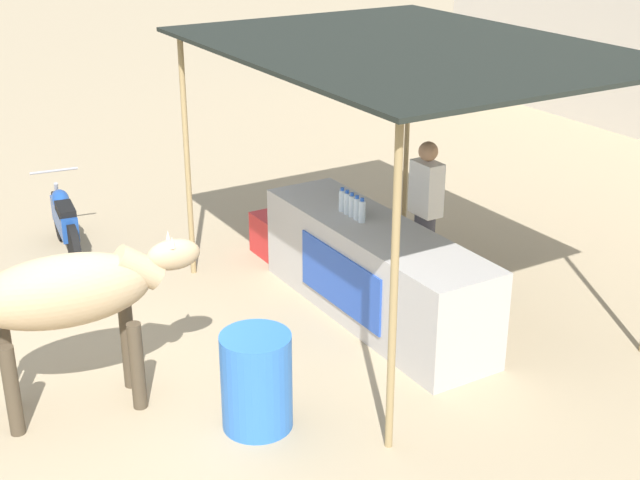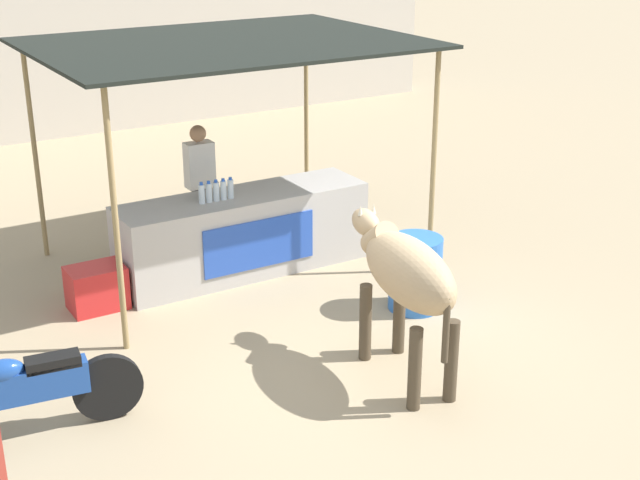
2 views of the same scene
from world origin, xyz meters
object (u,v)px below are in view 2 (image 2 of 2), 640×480
object	(u,v)px
stall_counter	(244,233)
cow	(406,274)
vendor_behind_counter	(201,189)
water_barrel	(415,273)
motorcycle_parked	(30,389)
cooler_box	(97,288)

from	to	relation	value
stall_counter	cow	bearing A→B (deg)	-87.42
vendor_behind_counter	water_barrel	xyz separation A→B (m)	(1.31, -2.63, -0.44)
stall_counter	vendor_behind_counter	distance (m)	0.86
water_barrel	vendor_behind_counter	bearing A→B (deg)	116.45
vendor_behind_counter	motorcycle_parked	world-z (taller)	vendor_behind_counter
water_barrel	cow	distance (m)	1.61
stall_counter	vendor_behind_counter	bearing A→B (deg)	104.52
stall_counter	motorcycle_parked	bearing A→B (deg)	-144.31
cow	motorcycle_parked	size ratio (longest dim) A/B	1.03
cooler_box	motorcycle_parked	bearing A→B (deg)	-120.31
vendor_behind_counter	motorcycle_parked	distance (m)	4.14
vendor_behind_counter	cooler_box	world-z (taller)	vendor_behind_counter
vendor_behind_counter	water_barrel	size ratio (longest dim) A/B	2.02
stall_counter	cooler_box	xyz separation A→B (m)	(-1.83, -0.10, -0.24)
vendor_behind_counter	water_barrel	bearing A→B (deg)	-63.55
cooler_box	cow	distance (m)	3.59
vendor_behind_counter	cooler_box	size ratio (longest dim) A/B	2.75
vendor_behind_counter	stall_counter	bearing A→B (deg)	-75.48
stall_counter	cooler_box	world-z (taller)	stall_counter
stall_counter	motorcycle_parked	size ratio (longest dim) A/B	1.67
stall_counter	cow	size ratio (longest dim) A/B	1.62
vendor_behind_counter	water_barrel	world-z (taller)	vendor_behind_counter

